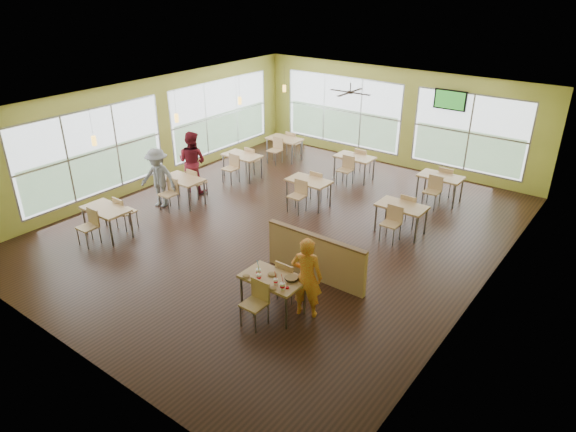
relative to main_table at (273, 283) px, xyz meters
The scene contains 20 objects.
room 3.73m from the main_table, 123.69° to the left, with size 12.00×12.04×3.20m.
window_bays 7.70m from the main_table, 127.41° to the left, with size 9.24×10.24×2.38m.
main_table is the anchor object (origin of this frame).
half_wall_divider 1.45m from the main_table, 90.00° to the left, with size 2.40×0.14×1.04m.
dining_tables 5.61m from the main_table, 122.91° to the left, with size 6.92×8.72×0.87m.
pendant_lights 6.62m from the main_table, 144.75° to the left, with size 0.11×7.31×0.86m.
ceiling_fan 6.73m from the main_table, 108.43° to the left, with size 1.25×1.25×0.29m.
tv_backwall 9.08m from the main_table, 91.29° to the left, with size 1.00×0.07×0.60m.
man_plaid 0.68m from the main_table, 27.39° to the left, with size 0.60×0.40×1.65m, color #EE4E1A.
patron_maroon 6.53m from the main_table, 149.61° to the left, with size 0.89×0.69×1.83m, color #5D121B.
patron_grey 5.91m from the main_table, 160.57° to the left, with size 1.08×0.62×1.67m, color slate.
cup_blue 0.34m from the main_table, 157.55° to the right, with size 0.10×0.10×0.37m.
cup_yellow 0.32m from the main_table, 124.45° to the right, with size 0.10×0.10×0.35m.
cup_red_near 0.29m from the main_table, 36.80° to the right, with size 0.08×0.08×0.31m.
cup_red_far 0.48m from the main_table, 27.36° to the right, with size 0.10×0.10×0.36m.
food_basket 0.40m from the main_table, 24.12° to the left, with size 0.26×0.26×0.06m.
ketchup_cup 0.48m from the main_table, 15.73° to the right, with size 0.07×0.07×0.03m, color #AA0000.
wrapper_left 0.51m from the main_table, 145.78° to the right, with size 0.15×0.14×0.04m, color #977149.
wrapper_mid 0.16m from the main_table, 131.33° to the left, with size 0.19×0.17×0.05m, color #977149.
wrapper_right 0.41m from the main_table, 50.24° to the right, with size 0.14×0.13×0.03m, color #977149.
Camera 1 is at (7.16, -9.38, 5.98)m, focal length 32.00 mm.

